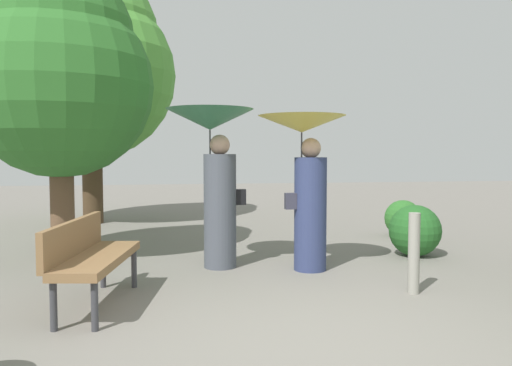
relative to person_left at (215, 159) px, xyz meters
The scene contains 9 objects.
ground_plane 3.05m from the person_left, 76.86° to the right, with size 40.00×40.00×0.00m, color slate.
person_left is the anchor object (origin of this frame).
person_right 1.16m from the person_left, 16.95° to the right, with size 1.09×1.09×1.93m.
park_bench 2.13m from the person_left, 132.56° to the right, with size 0.73×1.56×0.83m.
tree_near_left 5.35m from the person_left, 116.14° to the left, with size 3.48×3.48×5.31m.
tree_mid_left 2.51m from the person_left, 157.67° to the left, with size 2.52×2.52×4.03m.
bush_path_right 3.06m from the person_left, ahead, with size 0.73×0.73×0.73m, color #235B23.
bush_behind_bench 4.07m from the person_left, 27.90° to the left, with size 0.64×0.64×0.64m, color #2D6B28.
path_marker_post 2.66m from the person_left, 38.04° to the right, with size 0.12×0.12×0.85m, color gray.
Camera 1 is at (-1.14, -3.68, 1.47)m, focal length 34.88 mm.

